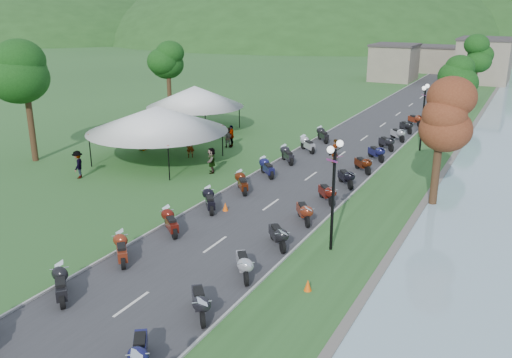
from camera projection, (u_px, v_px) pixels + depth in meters
The scene contains 12 objects.
road at pixel (364, 138), 45.68m from camera, with size 7.00×120.00×0.02m, color #37373A.
hills_backdrop at pixel (504, 39), 180.83m from camera, with size 360.00×120.00×76.00m, color #285621, non-canonical shape.
far_building at pixel (437, 61), 83.80m from camera, with size 18.00×16.00×5.00m, color gray.
moto_row_left at pixel (171, 223), 26.52m from camera, with size 2.60×44.60×1.10m, color #331411, non-canonical shape.
moto_row_right at pixel (337, 185), 32.15m from camera, with size 2.60×45.65×1.10m, color #331411, non-canonical shape.
vendor_tent_main at pixel (158, 134), 38.44m from camera, with size 6.66×6.66×4.00m, color white, non-canonical shape.
vendor_tent_side at pixel (195, 109), 47.85m from camera, with size 5.71×5.71×4.00m, color white, non-canonical shape.
tree_park_left at pixel (26, 88), 37.56m from camera, with size 3.79×3.79×10.52m, color #184E15, non-canonical shape.
tree_lakeside at pixel (440, 135), 29.49m from camera, with size 2.86×2.86×7.93m, color #184E15, non-canonical shape.
pedestrian_a at pixel (191, 157), 39.97m from camera, with size 0.58×0.42×1.58m, color slate.
pedestrian_b at pixel (228, 147), 42.85m from camera, with size 0.77×0.42×1.58m, color slate.
pedestrian_c at pixel (79, 178), 35.23m from camera, with size 1.18×0.49×1.82m, color slate.
Camera 1 is at (12.42, -3.74, 10.74)m, focal length 38.00 mm.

